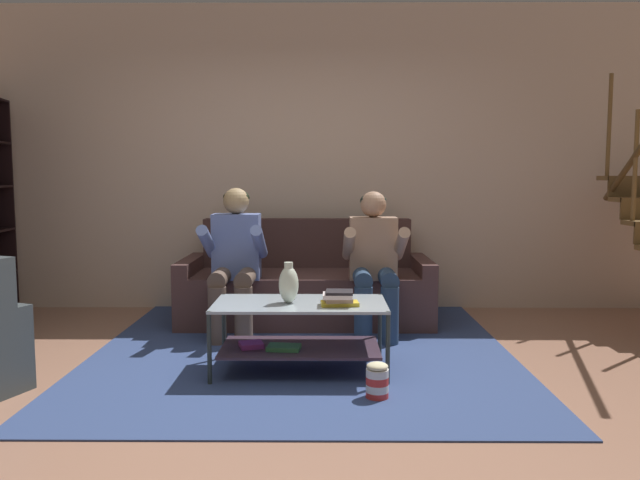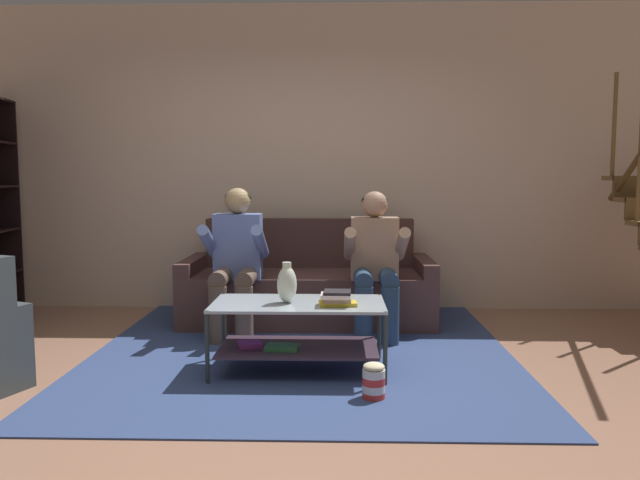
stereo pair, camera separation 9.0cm
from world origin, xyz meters
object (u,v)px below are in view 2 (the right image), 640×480
Objects in this scene: book_stack at (337,298)px; popcorn_tub at (374,381)px; person_seated_right at (375,257)px; person_seated_left at (236,255)px; couch at (308,288)px; coffee_table at (297,326)px; vase at (287,284)px.

popcorn_tub is (0.21, -0.41, -0.40)m from book_stack.
person_seated_left is at bearing 179.87° from person_seated_right.
couch reaches higher than book_stack.
person_seated_left is at bearing -136.69° from couch.
popcorn_tub is at bearing -46.66° from coffee_table.
book_stack is at bearing -20.56° from coffee_table.
couch is 0.84m from person_seated_left.
person_seated_left is 1.11m from person_seated_right.
couch is 8.79× the size of book_stack.
couch is 1.51m from vase.
vase is at bearing 165.68° from book_stack.
book_stack is (0.25, -1.56, 0.21)m from couch.
popcorn_tub is at bearing -62.14° from book_stack.
vase reaches higher than book_stack.
couch reaches higher than vase.
person_seated_right is 5.37× the size of popcorn_tub.
popcorn_tub is (0.54, -0.49, -0.48)m from vase.
coffee_table is 5.18× the size of popcorn_tub.
couch is at bearing 99.11° from book_stack.
popcorn_tub is at bearing -54.70° from person_seated_left.
vase is at bearing 137.70° from popcorn_tub.
coffee_table is (-0.01, -1.46, 0.01)m from couch.
person_seated_right is 4.73× the size of book_stack.
book_stack is at bearing -52.11° from person_seated_left.
person_seated_right reaches higher than coffee_table.
coffee_table is at bearing -59.82° from person_seated_left.
vase is (-0.06, -0.02, 0.28)m from coffee_table.
person_seated_left reaches higher than person_seated_right.
person_seated_left is 4.83× the size of book_stack.
popcorn_tub is at bearing -42.30° from vase.
vase is (-0.07, -1.48, 0.29)m from couch.
couch is 1.59m from book_stack.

